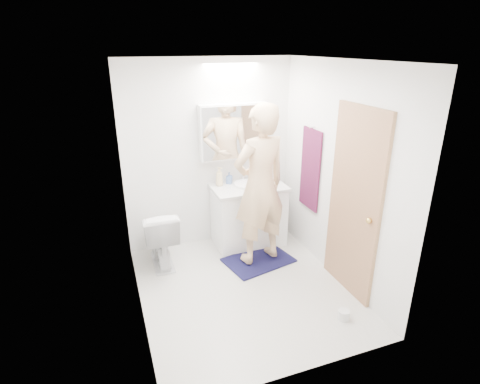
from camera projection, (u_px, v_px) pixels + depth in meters
name	position (u px, v px, depth m)	size (l,w,h in m)	color
floor	(244.00, 288.00, 4.24)	(2.50, 2.50, 0.00)	silver
ceiling	(244.00, 60.00, 3.37)	(2.50, 2.50, 0.00)	white
wall_back	(210.00, 155.00, 4.90)	(2.50, 2.50, 0.00)	white
wall_front	(306.00, 245.00, 2.71)	(2.50, 2.50, 0.00)	white
wall_left	(130.00, 202.00, 3.45)	(2.50, 2.50, 0.00)	white
wall_right	(338.00, 175.00, 4.16)	(2.50, 2.50, 0.00)	white
vanity_cabinet	(248.00, 216.00, 5.08)	(0.90, 0.55, 0.78)	white
countertop	(249.00, 187.00, 4.93)	(0.95, 0.58, 0.04)	silver
sink_basin	(248.00, 184.00, 4.95)	(0.36, 0.36, 0.03)	white
faucet	(243.00, 175.00, 5.09)	(0.02, 0.02, 0.16)	silver
medicine_cabinet	(233.00, 132.00, 4.82)	(0.88, 0.14, 0.70)	white
mirror_panel	(235.00, 133.00, 4.75)	(0.84, 0.01, 0.66)	silver
toilet	(160.00, 236.00, 4.61)	(0.41, 0.71, 0.73)	white
bath_rug	(258.00, 260.00, 4.77)	(0.80, 0.55, 0.02)	#12133A
person	(260.00, 186.00, 4.41)	(0.70, 0.46, 1.91)	#E2B787
door	(354.00, 204.00, 3.92)	(0.04, 0.80, 2.00)	tan
door_knob	(369.00, 221.00, 3.66)	(0.06, 0.06, 0.06)	gold
towel	(310.00, 169.00, 4.67)	(0.02, 0.42, 1.00)	black
towel_hook	(312.00, 127.00, 4.48)	(0.02, 0.02, 0.07)	silver
soap_bottle_a	(219.00, 177.00, 4.90)	(0.09, 0.10, 0.25)	beige
soap_bottle_b	(229.00, 178.00, 4.99)	(0.07, 0.07, 0.15)	#5476B6
toothbrush_cup	(263.00, 176.00, 5.14)	(0.10, 0.10, 0.10)	#434FC9
toilet_paper_roll	(344.00, 315.00, 3.75)	(0.11, 0.11, 0.10)	silver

